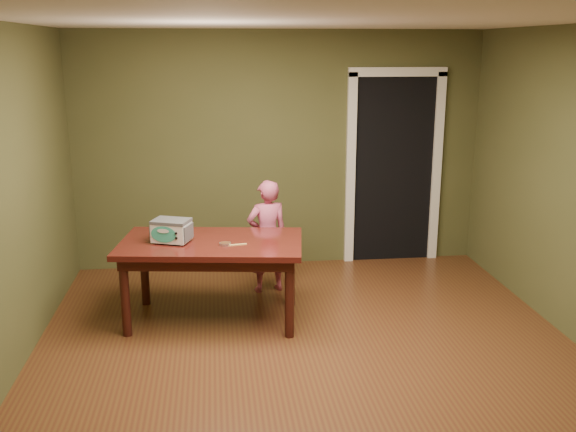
{
  "coord_description": "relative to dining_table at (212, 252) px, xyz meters",
  "views": [
    {
      "loc": [
        -0.72,
        -4.5,
        2.41
      ],
      "look_at": [
        -0.08,
        1.0,
        0.95
      ],
      "focal_mm": 40.0,
      "sensor_mm": 36.0,
      "label": 1
    }
  ],
  "objects": [
    {
      "name": "child",
      "position": [
        0.55,
        0.67,
        -0.07
      ],
      "size": [
        0.47,
        0.36,
        1.15
      ],
      "primitive_type": "imported",
      "rotation": [
        0.0,
        0.0,
        3.36
      ],
      "color": "#C45175",
      "rests_on": "floor"
    },
    {
      "name": "baking_pan",
      "position": [
        0.12,
        -0.14,
        0.11
      ],
      "size": [
        0.1,
        0.1,
        0.02
      ],
      "color": "silver",
      "rests_on": "dining_table"
    },
    {
      "name": "floor",
      "position": [
        0.77,
        -0.97,
        -0.65
      ],
      "size": [
        5.0,
        5.0,
        0.0
      ],
      "primitive_type": "plane",
      "color": "#543318",
      "rests_on": "ground"
    },
    {
      "name": "spatula",
      "position": [
        0.22,
        -0.15,
        0.1
      ],
      "size": [
        0.18,
        0.05,
        0.01
      ],
      "primitive_type": "cube",
      "rotation": [
        0.0,
        0.0,
        0.17
      ],
      "color": "tan",
      "rests_on": "dining_table"
    },
    {
      "name": "room_shell",
      "position": [
        0.77,
        -0.97,
        1.06
      ],
      "size": [
        4.52,
        5.02,
        2.61
      ],
      "color": "#484A27",
      "rests_on": "ground"
    },
    {
      "name": "dining_table",
      "position": [
        0.0,
        0.0,
        0.0
      ],
      "size": [
        1.71,
        1.11,
        0.75
      ],
      "rotation": [
        0.0,
        0.0,
        -0.14
      ],
      "color": "#3E120E",
      "rests_on": "floor"
    },
    {
      "name": "doorway",
      "position": [
        2.07,
        1.81,
        0.41
      ],
      "size": [
        1.1,
        0.66,
        2.25
      ],
      "color": "black",
      "rests_on": "ground"
    },
    {
      "name": "toy_oven",
      "position": [
        -0.34,
        0.0,
        0.21
      ],
      "size": [
        0.38,
        0.32,
        0.2
      ],
      "rotation": [
        0.0,
        0.0,
        -0.35
      ],
      "color": "#4C4F54",
      "rests_on": "dining_table"
    }
  ]
}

